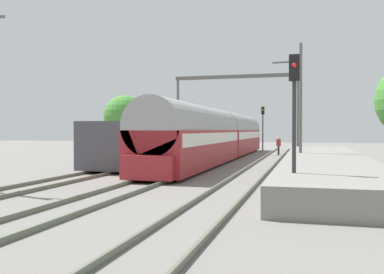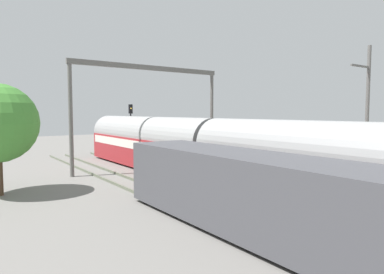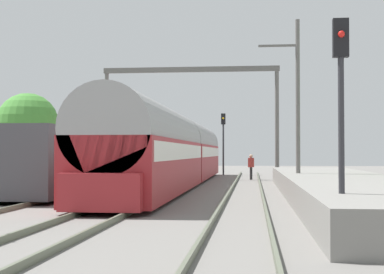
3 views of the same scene
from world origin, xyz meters
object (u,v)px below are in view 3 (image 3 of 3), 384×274
Objects in this scene: catenary_gantry at (190,99)px; railway_signal_far at (223,136)px; person_crossing at (251,165)px; freight_car at (69,161)px; railway_signal_near at (341,95)px; passenger_train at (176,150)px.

railway_signal_far is at bearing 75.75° from catenary_gantry.
catenary_gantry is (-4.22, 0.53, 4.59)m from person_crossing.
freight_car is 23.02m from railway_signal_far.
catenary_gantry reaches higher than railway_signal_far.
catenary_gantry is at bearing 74.68° from freight_car.
freight_car is 16.33m from person_crossing.
railway_signal_near reaches higher than freight_car.
passenger_train is 6.63× the size of railway_signal_near.
catenary_gantry is at bearing 115.06° from person_crossing.
catenary_gantry is at bearing -104.25° from railway_signal_far.
passenger_train is 2.65× the size of catenary_gantry.
catenary_gantry reaches higher than railway_signal_near.
person_crossing is 26.26m from railway_signal_near.
person_crossing is at bearing 94.72° from railway_signal_near.
passenger_train is 18.99× the size of person_crossing.
passenger_train reaches higher than freight_car.
railway_signal_near is 34.45m from railway_signal_far.
railway_signal_near is 0.40× the size of catenary_gantry.
passenger_train is at bearing -97.17° from railway_signal_far.
freight_car is 15.95m from railway_signal_near.
catenary_gantry is at bearing 90.00° from passenger_train.
railway_signal_near reaches higher than person_crossing.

